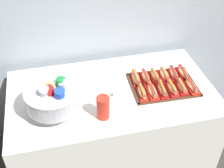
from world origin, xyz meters
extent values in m
plane|color=#38332D|center=(0.00, 0.00, 0.00)|extent=(10.00, 10.00, 0.00)
cube|color=white|center=(0.00, 0.00, 0.41)|extent=(1.50, 0.84, 0.74)
cylinder|color=black|center=(-0.64, 0.31, 0.02)|extent=(0.05, 0.05, 0.04)
cylinder|color=black|center=(0.64, 0.31, 0.02)|extent=(0.05, 0.05, 0.04)
cube|color=#472B19|center=(0.39, -0.02, 0.78)|extent=(0.49, 0.38, 0.01)
cube|color=#472B19|center=(0.38, -0.19, 0.79)|extent=(0.48, 0.03, 0.01)
cube|color=#472B19|center=(0.39, 0.15, 0.79)|extent=(0.48, 0.03, 0.01)
cube|color=#472B19|center=(0.16, -0.01, 0.79)|extent=(0.03, 0.36, 0.01)
cube|color=#472B19|center=(0.62, -0.03, 0.79)|extent=(0.03, 0.36, 0.01)
cube|color=red|center=(0.20, -0.10, 0.80)|extent=(0.07, 0.17, 0.02)
ellipsoid|color=#E0BC7F|center=(0.20, -0.10, 0.82)|extent=(0.05, 0.16, 0.04)
cylinder|color=brown|center=(0.20, -0.10, 0.83)|extent=(0.04, 0.15, 0.03)
cylinder|color=yellow|center=(0.20, -0.10, 0.84)|extent=(0.01, 0.12, 0.01)
cube|color=red|center=(0.27, -0.10, 0.80)|extent=(0.08, 0.18, 0.02)
ellipsoid|color=tan|center=(0.27, -0.10, 0.82)|extent=(0.06, 0.16, 0.04)
cylinder|color=#A8563D|center=(0.27, -0.10, 0.83)|extent=(0.04, 0.16, 0.03)
cylinder|color=red|center=(0.27, -0.10, 0.84)|extent=(0.01, 0.14, 0.01)
cube|color=#B21414|center=(0.35, -0.10, 0.80)|extent=(0.07, 0.18, 0.02)
ellipsoid|color=beige|center=(0.35, -0.10, 0.82)|extent=(0.06, 0.17, 0.04)
cylinder|color=brown|center=(0.35, -0.10, 0.83)|extent=(0.05, 0.17, 0.03)
cylinder|color=yellow|center=(0.35, -0.10, 0.85)|extent=(0.02, 0.14, 0.01)
cube|color=red|center=(0.42, -0.10, 0.80)|extent=(0.06, 0.17, 0.02)
ellipsoid|color=#E0BC7F|center=(0.42, -0.10, 0.82)|extent=(0.05, 0.16, 0.04)
cylinder|color=#A8563D|center=(0.42, -0.10, 0.83)|extent=(0.03, 0.15, 0.03)
cylinder|color=yellow|center=(0.42, -0.10, 0.84)|extent=(0.01, 0.13, 0.01)
cube|color=red|center=(0.50, -0.11, 0.80)|extent=(0.07, 0.16, 0.02)
ellipsoid|color=tan|center=(0.50, -0.11, 0.82)|extent=(0.05, 0.14, 0.04)
cylinder|color=#A8563D|center=(0.50, -0.11, 0.83)|extent=(0.04, 0.14, 0.03)
cylinder|color=yellow|center=(0.50, -0.11, 0.84)|extent=(0.02, 0.12, 0.01)
cube|color=red|center=(0.57, -0.11, 0.80)|extent=(0.06, 0.18, 0.02)
ellipsoid|color=#E0BC7F|center=(0.57, -0.11, 0.82)|extent=(0.05, 0.17, 0.04)
cylinder|color=#A8563D|center=(0.57, -0.11, 0.83)|extent=(0.03, 0.16, 0.03)
cylinder|color=red|center=(0.57, -0.11, 0.84)|extent=(0.01, 0.14, 0.01)
cube|color=red|center=(0.20, 0.07, 0.80)|extent=(0.07, 0.18, 0.02)
ellipsoid|color=#E0BC7F|center=(0.20, 0.07, 0.82)|extent=(0.06, 0.17, 0.04)
cylinder|color=#9E4C38|center=(0.20, 0.07, 0.83)|extent=(0.05, 0.16, 0.03)
cylinder|color=yellow|center=(0.20, 0.07, 0.84)|extent=(0.02, 0.13, 0.01)
cube|color=#B21414|center=(0.28, 0.07, 0.80)|extent=(0.06, 0.16, 0.02)
ellipsoid|color=beige|center=(0.28, 0.07, 0.82)|extent=(0.05, 0.15, 0.04)
cylinder|color=#A8563D|center=(0.28, 0.07, 0.83)|extent=(0.03, 0.15, 0.03)
cylinder|color=red|center=(0.28, 0.07, 0.85)|extent=(0.01, 0.13, 0.01)
cube|color=red|center=(0.35, 0.06, 0.80)|extent=(0.06, 0.16, 0.02)
ellipsoid|color=tan|center=(0.35, 0.06, 0.82)|extent=(0.05, 0.15, 0.04)
cylinder|color=#A8563D|center=(0.35, 0.06, 0.83)|extent=(0.03, 0.14, 0.03)
cylinder|color=yellow|center=(0.35, 0.06, 0.84)|extent=(0.01, 0.12, 0.01)
cube|color=red|center=(0.43, 0.06, 0.80)|extent=(0.08, 0.17, 0.02)
ellipsoid|color=beige|center=(0.43, 0.06, 0.82)|extent=(0.07, 0.16, 0.04)
cylinder|color=#9E4C38|center=(0.43, 0.06, 0.83)|extent=(0.04, 0.15, 0.03)
cylinder|color=yellow|center=(0.43, 0.06, 0.84)|extent=(0.02, 0.12, 0.01)
cube|color=red|center=(0.50, 0.06, 0.80)|extent=(0.08, 0.17, 0.02)
ellipsoid|color=#E0BC7F|center=(0.50, 0.06, 0.82)|extent=(0.06, 0.16, 0.04)
cylinder|color=#9E4C38|center=(0.50, 0.06, 0.83)|extent=(0.04, 0.15, 0.03)
cylinder|color=red|center=(0.50, 0.06, 0.84)|extent=(0.02, 0.13, 0.01)
cube|color=#B21414|center=(0.58, 0.06, 0.80)|extent=(0.07, 0.18, 0.02)
ellipsoid|color=#E0BC7F|center=(0.58, 0.06, 0.82)|extent=(0.06, 0.17, 0.04)
cylinder|color=#9E4C38|center=(0.58, 0.06, 0.83)|extent=(0.04, 0.16, 0.03)
cylinder|color=red|center=(0.58, 0.06, 0.84)|extent=(0.01, 0.13, 0.01)
cylinder|color=silver|center=(-0.42, -0.13, 0.79)|extent=(0.20, 0.20, 0.02)
cone|color=silver|center=(-0.42, -0.13, 0.82)|extent=(0.07, 0.07, 0.06)
cylinder|color=silver|center=(-0.42, -0.13, 0.91)|extent=(0.36, 0.36, 0.12)
torus|color=silver|center=(-0.42, -0.13, 0.97)|extent=(0.37, 0.37, 0.02)
cylinder|color=#B7BCC6|center=(-0.33, -0.12, 0.96)|extent=(0.12, 0.10, 0.14)
cylinder|color=#197A33|center=(-0.36, -0.08, 0.96)|extent=(0.11, 0.09, 0.13)
cylinder|color=#B7BCC6|center=(-0.42, -0.12, 0.96)|extent=(0.11, 0.13, 0.15)
cylinder|color=yellow|center=(-0.43, -0.12, 0.96)|extent=(0.10, 0.11, 0.14)
cylinder|color=#B7BCC6|center=(-0.47, -0.15, 0.96)|extent=(0.09, 0.12, 0.14)
cylinder|color=red|center=(-0.43, -0.15, 0.96)|extent=(0.11, 0.10, 0.14)
cylinder|color=#1E47B2|center=(-0.38, -0.19, 0.96)|extent=(0.09, 0.09, 0.14)
cylinder|color=red|center=(-0.11, -0.24, 0.83)|extent=(0.09, 0.09, 0.11)
cylinder|color=red|center=(-0.11, -0.24, 0.85)|extent=(0.09, 0.09, 0.11)
cylinder|color=red|center=(-0.11, -0.24, 0.87)|extent=(0.09, 0.09, 0.11)
cylinder|color=red|center=(-0.11, -0.24, 0.89)|extent=(0.09, 0.09, 0.11)
torus|color=silver|center=(-0.03, -0.06, 0.80)|extent=(0.12, 0.12, 0.04)
camera|label=1|loc=(-0.38, -1.63, 2.19)|focal=47.98mm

